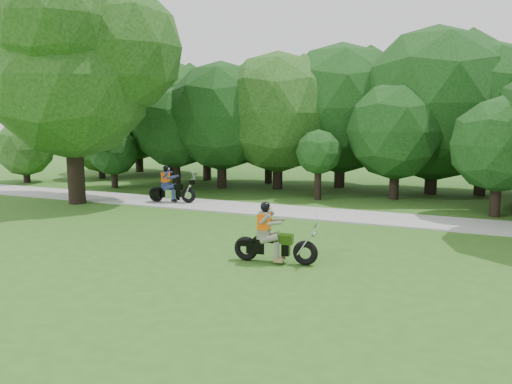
% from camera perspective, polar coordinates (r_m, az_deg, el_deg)
% --- Properties ---
extents(ground, '(100.00, 100.00, 0.00)m').
position_cam_1_polar(ground, '(10.85, -0.68, -10.63)').
color(ground, '#2F5B1A').
rests_on(ground, ground).
extents(walkway, '(60.00, 2.20, 0.06)m').
position_cam_1_polar(walkway, '(18.23, 9.22, -2.62)').
color(walkway, '#9D9D98').
rests_on(walkway, ground).
extents(tree_line, '(39.45, 11.86, 7.57)m').
position_cam_1_polar(tree_line, '(24.18, 15.75, 8.48)').
color(tree_line, black).
rests_on(tree_line, ground).
extents(big_tree_west, '(8.64, 6.56, 9.96)m').
position_cam_1_polar(big_tree_west, '(21.92, -19.97, 13.93)').
color(big_tree_west, black).
rests_on(big_tree_west, ground).
extents(chopper_motorcycle, '(2.12, 0.64, 1.52)m').
position_cam_1_polar(chopper_motorcycle, '(12.31, 1.75, -5.55)').
color(chopper_motorcycle, black).
rests_on(chopper_motorcycle, ground).
extents(touring_motorcycle, '(1.99, 0.88, 1.53)m').
position_cam_1_polar(touring_motorcycle, '(20.67, -9.90, 0.36)').
color(touring_motorcycle, black).
rests_on(touring_motorcycle, walkway).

